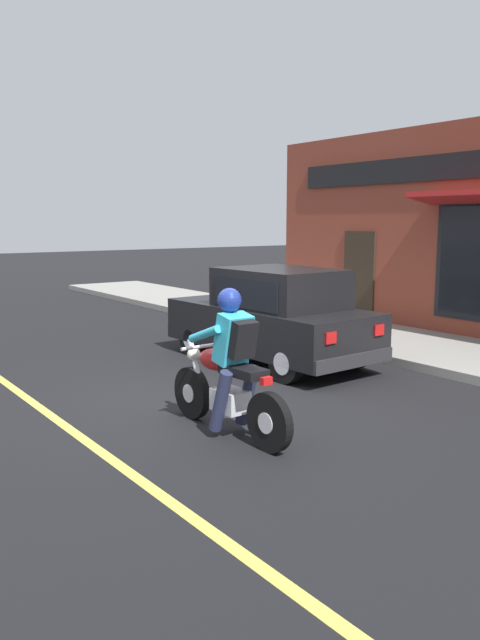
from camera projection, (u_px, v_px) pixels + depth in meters
The scene contains 5 objects.
ground_plane at pixel (194, 398), 8.26m from camera, with size 80.00×80.00×0.00m, color black.
sidewalk_curb at pixel (313, 326), 13.49m from camera, with size 2.60×22.00×0.14m, color gray.
motorcycle_with_rider at pixel (229, 374), 6.77m from camera, with size 0.56×2.02×1.62m.
car_hatchback at pixel (272, 317), 10.23m from camera, with size 1.78×3.84×1.57m.
trash_bin at pixel (260, 294), 14.59m from camera, with size 0.56×0.56×0.98m.
Camera 1 is at (-4.21, -6.83, 2.32)m, focal length 35.00 mm.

